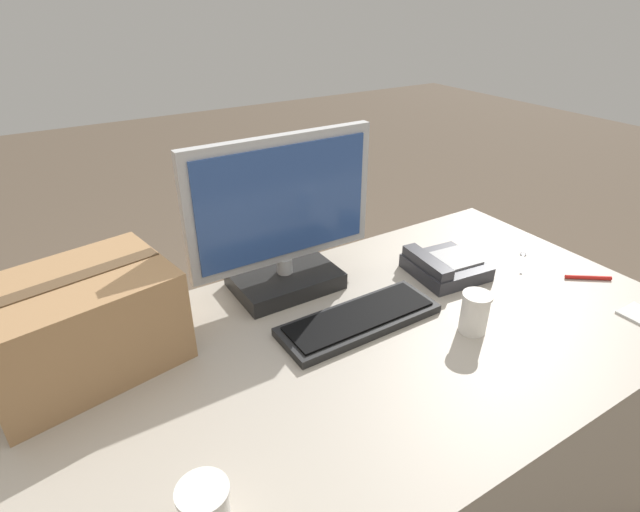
% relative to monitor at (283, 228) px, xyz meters
% --- Properties ---
extents(office_desk, '(1.80, 0.90, 0.75)m').
position_rel_monitor_xyz_m(office_desk, '(0.00, -0.32, -0.57)').
color(office_desk, '#A89E8E').
rests_on(office_desk, ground_plane).
extents(monitor, '(0.54, 0.21, 0.44)m').
position_rel_monitor_xyz_m(monitor, '(0.00, 0.00, 0.00)').
color(monitor, black).
rests_on(monitor, office_desk).
extents(keyboard, '(0.43, 0.16, 0.03)m').
position_rel_monitor_xyz_m(keyboard, '(0.08, -0.26, -0.18)').
color(keyboard, black).
rests_on(keyboard, office_desk).
extents(desk_phone, '(0.22, 0.22, 0.07)m').
position_rel_monitor_xyz_m(desk_phone, '(0.44, -0.19, -0.16)').
color(desk_phone, '#2D2D33').
rests_on(desk_phone, office_desk).
extents(paper_cup_left, '(0.08, 0.08, 0.10)m').
position_rel_monitor_xyz_m(paper_cup_left, '(-0.46, -0.59, -0.14)').
color(paper_cup_left, white).
rests_on(paper_cup_left, office_desk).
extents(paper_cup_right, '(0.07, 0.07, 0.11)m').
position_rel_monitor_xyz_m(paper_cup_right, '(0.30, -0.43, -0.13)').
color(paper_cup_right, white).
rests_on(paper_cup_right, office_desk).
extents(spoon, '(0.13, 0.10, 0.00)m').
position_rel_monitor_xyz_m(spoon, '(0.72, -0.26, -0.19)').
color(spoon, '#B2B2B7').
rests_on(spoon, office_desk).
extents(cardboard_box, '(0.44, 0.35, 0.23)m').
position_rel_monitor_xyz_m(cardboard_box, '(-0.54, -0.06, -0.08)').
color(cardboard_box, '#9E754C').
rests_on(cardboard_box, office_desk).
extents(pen_marker, '(0.11, 0.09, 0.01)m').
position_rel_monitor_xyz_m(pen_marker, '(0.79, -0.44, -0.18)').
color(pen_marker, red).
rests_on(pen_marker, office_desk).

